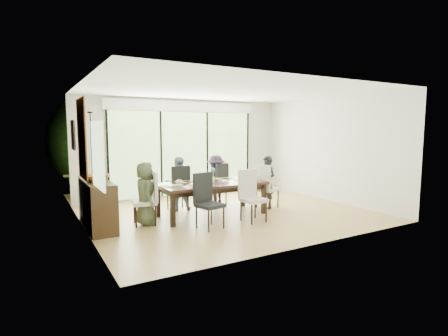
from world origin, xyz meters
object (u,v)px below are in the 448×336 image
cup_a (179,182)px  cup_c (241,177)px  person_far_left (178,184)px  chair_right_end (267,186)px  table_top (212,184)px  chair_near_left (210,201)px  sideboard (97,204)px  person_left_end (145,193)px  chair_far_left (178,187)px  vase (213,180)px  cup_b (220,181)px  chair_near_right (254,196)px  chair_left_end (144,198)px  person_far_right (216,180)px  laptop (177,186)px  bowl (97,178)px  person_right_end (267,182)px  chair_far_right (216,184)px

cup_a → cup_c: size_ratio=1.00×
person_far_left → chair_right_end: bearing=170.5°
table_top → chair_near_left: bearing=-119.9°
cup_c → sideboard: 3.17m
chair_right_end → person_left_end: size_ratio=0.85×
person_left_end → chair_far_left: bearing=-45.9°
vase → person_far_left: bearing=122.7°
cup_b → table_top: bearing=146.3°
chair_near_right → person_far_left: bearing=116.2°
chair_left_end → person_far_right: bearing=122.6°
person_left_end → cup_a: person_left_end is taller
person_far_right → laptop: (-1.40, -0.93, 0.11)m
chair_far_left → person_far_right: (1.00, -0.02, 0.09)m
chair_right_end → bowl: 3.87m
cup_b → sideboard: size_ratio=0.06×
chair_near_right → cup_c: 1.04m
person_left_end → laptop: bearing=-94.5°
chair_left_end → person_left_end: person_left_end is taller
table_top → chair_left_end: bearing=180.0°
chair_left_end → bowl: bearing=-90.6°
person_right_end → cup_c: bearing=-107.9°
chair_right_end → chair_far_left: same height
chair_left_end → bowl: size_ratio=2.20×
person_far_left → laptop: 1.02m
vase → chair_far_right: bearing=58.0°
cup_b → sideboard: bearing=171.6°
person_far_left → person_far_right: same height
person_right_end → laptop: 2.33m
person_far_right → sideboard: 2.95m
laptop → cup_b: bearing=-4.6°
chair_near_left → person_left_end: person_left_end is taller
chair_far_left → vase: size_ratio=9.17×
table_top → cup_a: bearing=167.9°
chair_left_end → cup_b: bearing=97.1°
chair_left_end → person_right_end: (2.98, 0.00, 0.09)m
cup_a → sideboard: (-1.65, 0.12, -0.31)m
person_far_right → person_far_left: bearing=-1.1°
person_far_right → laptop: person_far_right is taller
chair_far_left → person_left_end: 1.34m
table_top → laptop: laptop is taller
chair_far_right → chair_near_right: bearing=67.8°
person_far_right → vase: size_ratio=10.75×
chair_left_end → chair_far_left: (1.05, 0.85, 0.00)m
vase → sideboard: (-2.40, 0.22, -0.32)m
table_top → person_far_right: person_far_right is taller
chair_right_end → person_right_end: bearing=72.3°
cup_b → person_right_end: bearing=4.3°
vase → cup_b: 0.18m
chair_far_right → vase: chair_far_right is taller
vase → chair_far_left: bearing=122.0°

